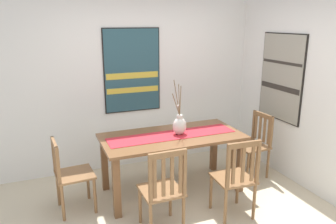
# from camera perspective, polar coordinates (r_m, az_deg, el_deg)

# --- Properties ---
(wall_back) EXTENTS (6.40, 0.12, 2.70)m
(wall_back) POSITION_cam_1_polar(r_m,az_deg,el_deg) (4.97, -5.20, 5.99)
(wall_back) COLOR silver
(wall_back) RESTS_ON ground_plane
(wall_side) EXTENTS (0.12, 6.40, 2.70)m
(wall_side) POSITION_cam_1_polar(r_m,az_deg,el_deg) (4.39, 26.68, 3.12)
(wall_side) COLOR silver
(wall_side) RESTS_ON ground_plane
(dining_table) EXTENTS (1.79, 0.86, 0.77)m
(dining_table) POSITION_cam_1_polar(r_m,az_deg,el_deg) (4.21, 0.72, -5.57)
(dining_table) COLOR brown
(dining_table) RESTS_ON ground_plane
(table_runner) EXTENTS (1.65, 0.36, 0.01)m
(table_runner) POSITION_cam_1_polar(r_m,az_deg,el_deg) (4.17, 0.73, -4.03)
(table_runner) COLOR #B7232D
(table_runner) RESTS_ON dining_table
(centerpiece_vase) EXTENTS (0.23, 0.16, 0.70)m
(centerpiece_vase) POSITION_cam_1_polar(r_m,az_deg,el_deg) (4.16, 2.01, -2.28)
(centerpiece_vase) COLOR silver
(centerpiece_vase) RESTS_ON dining_table
(chair_0) EXTENTS (0.45, 0.45, 0.89)m
(chair_0) POSITION_cam_1_polar(r_m,az_deg,el_deg) (4.00, -16.72, -10.28)
(chair_0) COLOR brown
(chair_0) RESTS_ON ground_plane
(chair_1) EXTENTS (0.45, 0.45, 0.91)m
(chair_1) POSITION_cam_1_polar(r_m,az_deg,el_deg) (4.86, 14.76, -5.31)
(chair_1) COLOR brown
(chair_1) RESTS_ON ground_plane
(chair_2) EXTENTS (0.42, 0.42, 0.97)m
(chair_2) POSITION_cam_1_polar(r_m,az_deg,el_deg) (3.46, -0.85, -13.29)
(chair_2) COLOR brown
(chair_2) RESTS_ON ground_plane
(chair_3) EXTENTS (0.44, 0.44, 0.96)m
(chair_3) POSITION_cam_1_polar(r_m,az_deg,el_deg) (3.79, 11.72, -11.10)
(chair_3) COLOR brown
(chair_3) RESTS_ON ground_plane
(painting_on_back_wall) EXTENTS (0.84, 0.05, 1.22)m
(painting_on_back_wall) POSITION_cam_1_polar(r_m,az_deg,el_deg) (4.86, -6.28, 7.17)
(painting_on_back_wall) COLOR black
(painting_on_side_wall) EXTENTS (0.05, 0.84, 1.22)m
(painting_on_side_wall) POSITION_cam_1_polar(r_m,az_deg,el_deg) (4.91, 19.18, 5.71)
(painting_on_side_wall) COLOR black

